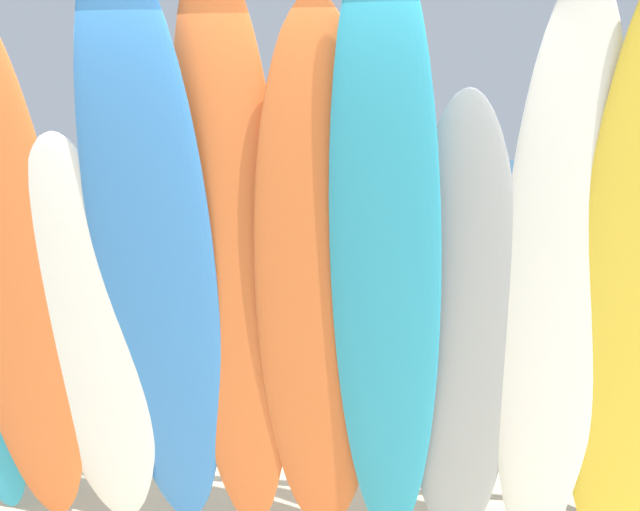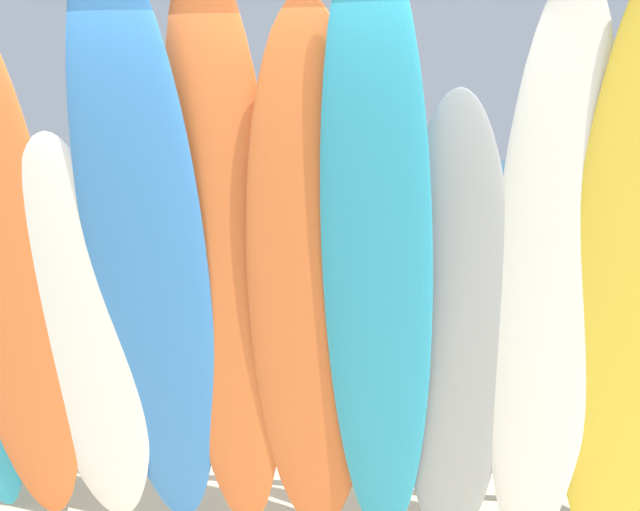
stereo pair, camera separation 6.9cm
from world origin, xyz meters
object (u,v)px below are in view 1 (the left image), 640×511
at_px(beachgoer_near_rack, 357,210).
at_px(surfboard_grey_8, 461,345).
at_px(surfboard_teal_7, 385,287).
at_px(surfboard_orange_2, 12,286).
at_px(beachgoer_by_water, 321,205).
at_px(beachgoer_photographing, 288,214).
at_px(surfboard_orange_5, 235,281).
at_px(surfboard_white_3, 92,347).
at_px(beachgoer_midbeach, 532,215).
at_px(beachgoer_strolling, 558,204).
at_px(beach_chair_red, 624,321).
at_px(surfboard_blue_4, 155,277).
at_px(surfboard_white_9, 555,305).
at_px(surfboard_orange_6, 319,305).
at_px(surfboard_rack, 261,415).

bearing_deg(beachgoer_near_rack, surfboard_grey_8, 168.32).
bearing_deg(surfboard_teal_7, surfboard_orange_2, -177.97).
xyz_separation_m(beachgoer_by_water, beachgoer_photographing, (-0.17, -2.00, 0.08)).
height_order(surfboard_orange_5, surfboard_grey_8, surfboard_orange_5).
bearing_deg(surfboard_white_3, beachgoer_midbeach, 68.21).
xyz_separation_m(beachgoer_strolling, beach_chair_red, (-0.48, -5.68, -0.49)).
distance_m(surfboard_blue_4, surfboard_white_9, 1.75).
relative_size(surfboard_blue_4, beachgoer_midbeach, 1.87).
xyz_separation_m(surfboard_blue_4, surfboard_orange_6, (0.74, 0.05, -0.12)).
relative_size(surfboard_blue_4, surfboard_white_9, 1.07).
bearing_deg(surfboard_orange_2, beachgoer_photographing, 84.54).
relative_size(surfboard_orange_2, surfboard_white_9, 1.01).
bearing_deg(surfboard_white_9, beachgoer_by_water, 105.45).
relative_size(surfboard_orange_6, beachgoer_strolling, 1.67).
xyz_separation_m(surfboard_orange_6, surfboard_white_9, (1.01, -0.02, 0.04)).
height_order(surfboard_orange_6, beachgoer_midbeach, surfboard_orange_6).
xyz_separation_m(surfboard_white_3, beachgoer_photographing, (-0.15, 6.06, -0.03)).
distance_m(surfboard_orange_5, beachgoer_midbeach, 7.86).
height_order(surfboard_white_9, beachgoer_by_water, surfboard_white_9).
bearing_deg(surfboard_orange_2, beach_chair_red, 38.14).
bearing_deg(surfboard_orange_6, surfboard_orange_5, 174.25).
distance_m(surfboard_rack, beach_chair_red, 3.79).
bearing_deg(surfboard_orange_6, surfboard_white_3, 173.73).
bearing_deg(beachgoer_strolling, surfboard_orange_6, -90.34).
xyz_separation_m(surfboard_rack, surfboard_white_9, (1.40, -0.55, 0.79)).
relative_size(surfboard_white_9, beachgoer_near_rack, 1.53).
distance_m(surfboard_teal_7, beachgoer_strolling, 9.37).
xyz_separation_m(beachgoer_by_water, beach_chair_red, (3.32, -4.85, -0.49)).
xyz_separation_m(beachgoer_strolling, beachgoer_by_water, (-3.80, -0.83, 0.00)).
height_order(surfboard_teal_7, beachgoer_near_rack, surfboard_teal_7).
relative_size(surfboard_orange_5, surfboard_teal_7, 0.98).
height_order(surfboard_white_9, beachgoer_photographing, surfboard_white_9).
bearing_deg(surfboard_white_3, surfboard_rack, 35.54).
bearing_deg(surfboard_white_9, surfboard_orange_6, -179.96).
xyz_separation_m(surfboard_blue_4, beachgoer_midbeach, (2.82, 7.51, -0.52)).
xyz_separation_m(surfboard_white_3, beachgoer_strolling, (3.82, 8.90, -0.12)).
relative_size(surfboard_rack, beachgoer_strolling, 2.47).
bearing_deg(surfboard_orange_6, surfboard_orange_2, 177.43).
bearing_deg(beachgoer_strolling, beachgoer_near_rack, -125.76).
bearing_deg(beachgoer_midbeach, beachgoer_strolling, -176.49).
xyz_separation_m(surfboard_white_3, beachgoer_near_rack, (0.73, 6.51, -0.02)).
bearing_deg(surfboard_rack, beach_chair_red, 46.15).
distance_m(surfboard_white_3, surfboard_blue_4, 0.53).
bearing_deg(beachgoer_by_water, surfboard_white_9, -116.96).
relative_size(surfboard_white_3, surfboard_white_9, 0.78).
relative_size(surfboard_blue_4, beachgoer_photographing, 1.67).
relative_size(surfboard_white_3, beachgoer_strolling, 1.33).
xyz_separation_m(surfboard_teal_7, surfboard_white_9, (0.72, 0.08, -0.07)).
height_order(surfboard_blue_4, beachgoer_photographing, surfboard_blue_4).
bearing_deg(beachgoer_near_rack, surfboard_blue_4, 156.42).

